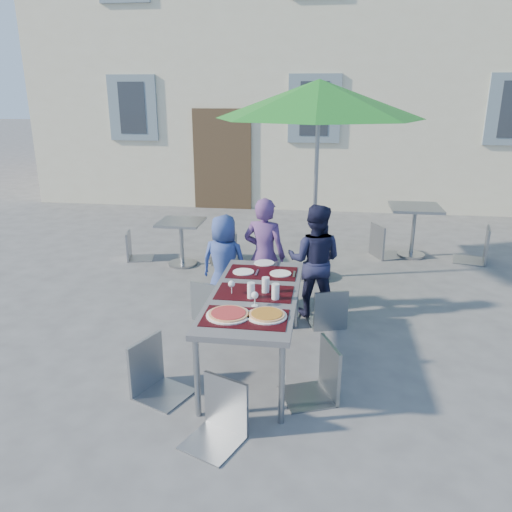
% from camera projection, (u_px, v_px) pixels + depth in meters
% --- Properties ---
extents(ground, '(90.00, 90.00, 0.00)m').
position_uv_depth(ground, '(276.00, 411.00, 4.15)').
color(ground, '#4C4C4E').
rests_on(ground, ground).
extents(building, '(13.60, 8.20, 11.10)m').
position_uv_depth(building, '(323.00, 2.00, 13.45)').
color(building, beige).
rests_on(building, ground).
extents(dining_table, '(0.80, 1.85, 0.76)m').
position_uv_depth(dining_table, '(255.00, 298.00, 4.65)').
color(dining_table, '#3F3F43').
rests_on(dining_table, ground).
extents(pizza_near_left, '(0.37, 0.37, 0.03)m').
position_uv_depth(pizza_near_left, '(228.00, 314.00, 4.14)').
color(pizza_near_left, white).
rests_on(pizza_near_left, dining_table).
extents(pizza_near_right, '(0.34, 0.34, 0.03)m').
position_uv_depth(pizza_near_right, '(267.00, 315.00, 4.12)').
color(pizza_near_right, white).
rests_on(pizza_near_right, dining_table).
extents(glassware, '(0.48, 0.38, 0.15)m').
position_uv_depth(glassware, '(260.00, 289.00, 4.50)').
color(glassware, silver).
rests_on(glassware, dining_table).
extents(place_settings, '(0.64, 0.53, 0.01)m').
position_uv_depth(place_settings, '(263.00, 269.00, 5.22)').
color(place_settings, white).
rests_on(place_settings, dining_table).
extents(child_0, '(0.62, 0.45, 1.17)m').
position_uv_depth(child_0, '(224.00, 263.00, 5.96)').
color(child_0, '#304485').
rests_on(child_0, ground).
extents(child_1, '(0.56, 0.42, 1.38)m').
position_uv_depth(child_1, '(264.00, 256.00, 5.88)').
color(child_1, '#56356D').
rests_on(child_1, ground).
extents(child_2, '(0.69, 0.46, 1.33)m').
position_uv_depth(child_2, '(315.00, 261.00, 5.78)').
color(child_2, '#181A36').
rests_on(child_2, ground).
extents(chair_0, '(0.51, 0.51, 0.91)m').
position_uv_depth(chair_0, '(210.00, 277.00, 5.66)').
color(chair_0, '#91989C').
rests_on(chair_0, ground).
extents(chair_1, '(0.51, 0.51, 1.01)m').
position_uv_depth(chair_1, '(277.00, 274.00, 5.56)').
color(chair_1, gray).
rests_on(chair_1, ground).
extents(chair_2, '(0.49, 0.49, 0.87)m').
position_uv_depth(chair_2, '(330.00, 285.00, 5.49)').
color(chair_2, gray).
rests_on(chair_2, ground).
extents(chair_3, '(0.55, 0.54, 0.93)m').
position_uv_depth(chair_3, '(152.00, 337.00, 4.24)').
color(chair_3, '#93989E').
rests_on(chair_3, ground).
extents(chair_4, '(0.55, 0.54, 0.94)m').
position_uv_depth(chair_4, '(320.00, 339.00, 4.18)').
color(chair_4, gray).
rests_on(chair_4, ground).
extents(chair_5, '(0.52, 0.52, 0.89)m').
position_uv_depth(chair_5, '(218.00, 378.00, 3.68)').
color(chair_5, gray).
rests_on(chair_5, ground).
extents(patio_umbrella, '(2.73, 2.73, 2.69)m').
position_uv_depth(patio_umbrella, '(319.00, 101.00, 6.40)').
color(patio_umbrella, '#93959A').
rests_on(patio_umbrella, ground).
extents(cafe_table_0, '(0.65, 0.65, 0.69)m').
position_uv_depth(cafe_table_0, '(181.00, 236.00, 7.54)').
color(cafe_table_0, '#93959A').
rests_on(cafe_table_0, ground).
extents(bg_chair_l_0, '(0.46, 0.45, 0.85)m').
position_uv_depth(bg_chair_l_0, '(133.00, 229.00, 7.79)').
color(bg_chair_l_0, gray).
rests_on(bg_chair_l_0, ground).
extents(bg_chair_r_0, '(0.52, 0.52, 0.91)m').
position_uv_depth(bg_chair_r_0, '(228.00, 228.00, 7.70)').
color(bg_chair_r_0, gray).
rests_on(bg_chair_r_0, ground).
extents(cafe_table_1, '(0.77, 0.77, 0.83)m').
position_uv_depth(cafe_table_1, '(414.00, 220.00, 7.89)').
color(cafe_table_1, '#93959A').
rests_on(cafe_table_1, ground).
extents(bg_chair_l_1, '(0.59, 0.59, 1.01)m').
position_uv_depth(bg_chair_l_1, '(385.00, 221.00, 7.88)').
color(bg_chair_l_1, gray).
rests_on(bg_chair_l_1, ground).
extents(bg_chair_r_1, '(0.57, 0.56, 1.06)m').
position_uv_depth(bg_chair_r_1, '(482.00, 223.00, 7.61)').
color(bg_chair_r_1, gray).
rests_on(bg_chair_r_1, ground).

